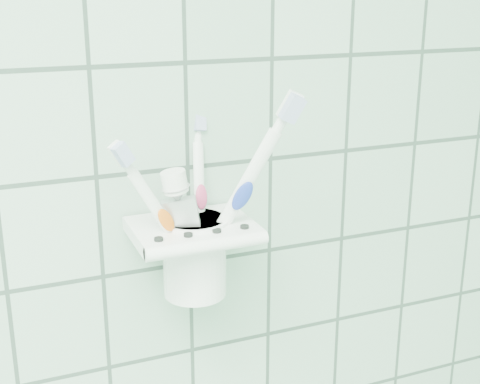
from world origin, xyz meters
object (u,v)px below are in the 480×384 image
object	(u,v)px
cup	(194,253)
toothbrush_blue	(200,203)
toothbrush_orange	(186,180)
toothbrush_pink	(206,200)
toothpaste_tube	(195,222)
holder_bracket	(192,231)

from	to	relation	value
cup	toothbrush_blue	bearing A→B (deg)	-71.00
toothbrush_orange	cup	bearing A→B (deg)	11.47
cup	toothbrush_pink	world-z (taller)	toothbrush_pink
toothbrush_orange	toothbrush_pink	bearing A→B (deg)	-24.99
cup	toothpaste_tube	xyz separation A→B (m)	(-0.00, -0.01, 0.04)
toothbrush_blue	toothpaste_tube	size ratio (longest dim) A/B	1.33
toothbrush_pink	toothbrush_orange	bearing A→B (deg)	128.01
cup	toothbrush_pink	size ratio (longest dim) A/B	0.45
toothbrush_blue	toothbrush_orange	world-z (taller)	toothbrush_orange
toothbrush_pink	toothpaste_tube	xyz separation A→B (m)	(-0.01, -0.00, -0.02)
holder_bracket	cup	bearing A→B (deg)	48.03
cup	toothpaste_tube	size ratio (longest dim) A/B	0.61
holder_bracket	toothbrush_pink	bearing A→B (deg)	-26.26
holder_bracket	toothbrush_blue	distance (m)	0.03
toothpaste_tube	toothbrush_blue	bearing A→B (deg)	45.12
holder_bracket	toothbrush_blue	bearing A→B (deg)	-45.53
holder_bracket	toothpaste_tube	bearing A→B (deg)	-92.39
toothbrush_blue	toothbrush_orange	size ratio (longest dim) A/B	0.81
holder_bracket	toothpaste_tube	distance (m)	0.02
toothbrush_pink	toothbrush_orange	size ratio (longest dim) A/B	0.82
cup	toothbrush_pink	xyz separation A→B (m)	(0.01, -0.01, 0.06)
toothbrush_blue	toothpaste_tube	xyz separation A→B (m)	(-0.01, -0.00, -0.02)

